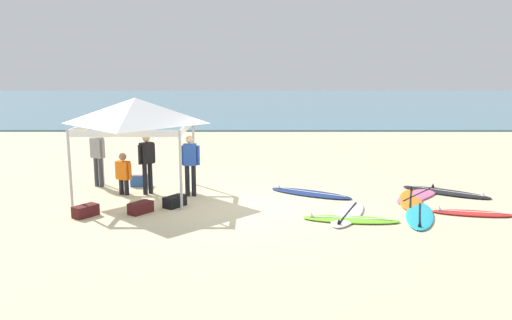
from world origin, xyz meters
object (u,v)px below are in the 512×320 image
Objects in this scene: canopy_tent at (136,111)px; cooler_box at (140,179)px; surfboard_cyan at (420,216)px; surfboard_black at (446,192)px; surfboard_orange at (411,199)px; surfboard_lime at (351,219)px; gear_bag_near_tent at (141,208)px; person_grey at (98,154)px; gear_bag_on_sand at (175,201)px; person_orange at (124,172)px; surfboard_pink at (420,195)px; surfboard_navy at (311,193)px; surfboard_red at (473,213)px; gear_bag_by_pole at (86,211)px; surfboard_white at (348,214)px; person_blue at (191,161)px; person_black at (147,160)px.

cooler_box is at bearing 101.82° from canopy_tent.
surfboard_black is at bearing 57.80° from surfboard_cyan.
surfboard_lime is at bearing -136.68° from surfboard_orange.
surfboard_black is 4.02× the size of gear_bag_near_tent.
person_grey is (-8.95, 1.61, 0.95)m from surfboard_orange.
surfboard_lime is at bearing -22.88° from canopy_tent.
gear_bag_on_sand reaches higher than surfboard_cyan.
person_orange reaches higher than surfboard_orange.
surfboard_navy is at bearing 176.71° from surfboard_pink.
surfboard_red is at bearing -11.87° from canopy_tent.
surfboard_orange is 1.96× the size of person_orange.
gear_bag_by_pole is at bearing -101.26° from person_orange.
surfboard_white is 4.44m from gear_bag_on_sand.
person_blue is 2.85× the size of gear_bag_near_tent.
surfboard_pink is 4.57× the size of cooler_box.
gear_bag_on_sand is at bearing 22.97° from gear_bag_by_pole.
gear_bag_by_pole is at bearing -116.07° from person_black.
person_black is (-8.53, -0.06, 0.95)m from surfboard_black.
surfboard_orange is (0.23, 1.55, 0.00)m from surfboard_cyan.
surfboard_orange is at bearing 10.17° from gear_bag_by_pole.
gear_bag_near_tent is 1.20× the size of cooler_box.
person_grey is at bearing 160.08° from surfboard_cyan.
surfboard_black is 7.69m from gear_bag_on_sand.
cooler_box reaches higher than surfboard_navy.
surfboard_lime is at bearing -140.64° from surfboard_black.
cooler_box is at bearing 115.43° from person_black.
surfboard_orange and surfboard_red have the same top height.
surfboard_lime is 1.37× the size of person_blue.
person_orange is (-0.66, -0.09, -0.33)m from person_black.
surfboard_orange is at bearing 9.75° from gear_bag_near_tent.
person_orange is (-9.09, 1.96, 0.62)m from surfboard_red.
surfboard_cyan is at bearing -15.53° from canopy_tent.
surfboard_cyan is 1.56m from surfboard_orange.
person_black reaches higher than gear_bag_on_sand.
gear_bag_on_sand is (-6.33, -0.63, 0.10)m from surfboard_orange.
surfboard_orange is 1.37× the size of person_grey.
person_black is (-5.32, 2.57, 0.95)m from surfboard_lime.
surfboard_lime is at bearing -22.47° from person_orange.
person_grey reaches higher than surfboard_lime.
canopy_tent is at bearing -131.93° from person_black.
person_blue is 3.13m from person_grey.
gear_bag_near_tent is at bearing 179.15° from surfboard_red.
gear_bag_near_tent is at bearing -142.59° from gear_bag_on_sand.
surfboard_black is 8.56m from gear_bag_near_tent.
surfboard_pink is 7.73m from person_black.
person_grey is 1.44m from cooler_box.
surfboard_red is (1.36, 0.21, 0.00)m from surfboard_cyan.
cooler_box is at bearing 168.47° from surfboard_navy.
canopy_tent reaches higher than surfboard_black.
surfboard_navy is 4.92× the size of cooler_box.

